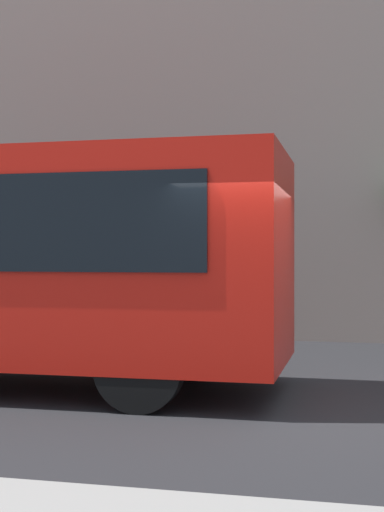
% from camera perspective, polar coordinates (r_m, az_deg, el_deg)
% --- Properties ---
extents(ground_plane, '(60.00, 60.00, 0.00)m').
position_cam_1_polar(ground_plane, '(8.36, 8.16, -11.92)').
color(ground_plane, '#232326').
extents(building_facade_far, '(28.00, 1.55, 12.00)m').
position_cam_1_polar(building_facade_far, '(15.55, 10.41, 15.92)').
color(building_facade_far, gray).
rests_on(building_facade_far, ground_plane).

